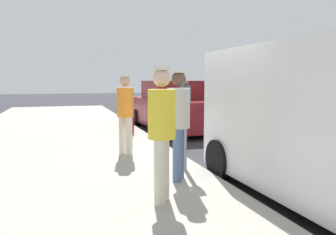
{
  "coord_description": "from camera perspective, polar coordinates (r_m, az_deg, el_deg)",
  "views": [
    {
      "loc": [
        3.34,
        5.09,
        1.67
      ],
      "look_at": [
        1.65,
        -0.38,
        1.05
      ],
      "focal_mm": 37.04,
      "sensor_mm": 36.0,
      "label": 1
    }
  ],
  "objects": [
    {
      "name": "parked_sedan_behind",
      "position": [
        11.52,
        0.96,
        1.59
      ],
      "size": [
        2.09,
        4.47,
        1.65
      ],
      "color": "maroon",
      "rests_on": "ground"
    },
    {
      "name": "parking_meter_near",
      "position": [
        5.85,
        2.81,
        1.37
      ],
      "size": [
        0.14,
        0.18,
        1.52
      ],
      "color": "gray",
      "rests_on": "sidewalk_slab"
    },
    {
      "name": "pedestrian_in_yellow",
      "position": [
        4.24,
        -1.04,
        -1.42
      ],
      "size": [
        0.34,
        0.34,
        1.68
      ],
      "color": "beige",
      "rests_on": "sidewalk_slab"
    },
    {
      "name": "pedestrian_in_orange",
      "position": [
        7.05,
        -7.04,
        1.32
      ],
      "size": [
        0.34,
        0.34,
        1.63
      ],
      "color": "beige",
      "rests_on": "sidewalk_slab"
    },
    {
      "name": "fire_hydrant",
      "position": [
        10.13,
        -6.31,
        -0.11
      ],
      "size": [
        0.24,
        0.24,
        0.86
      ],
      "color": "red",
      "rests_on": "sidewalk_slab"
    },
    {
      "name": "sidewalk_slab",
      "position": [
        5.34,
        -18.43,
        -11.54
      ],
      "size": [
        5.0,
        32.0,
        0.15
      ],
      "primitive_type": "cube",
      "color": "#9E998E",
      "rests_on": "ground"
    },
    {
      "name": "ground_plane",
      "position": [
        6.32,
        15.74,
        -9.39
      ],
      "size": [
        80.0,
        80.0,
        0.0
      ],
      "primitive_type": "plane",
      "color": "#2D2D33"
    },
    {
      "name": "pedestrian_in_gray",
      "position": [
        5.22,
        1.75,
        -0.07
      ],
      "size": [
        0.34,
        0.34,
        1.67
      ],
      "color": "#4C608C",
      "rests_on": "sidewalk_slab"
    }
  ]
}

